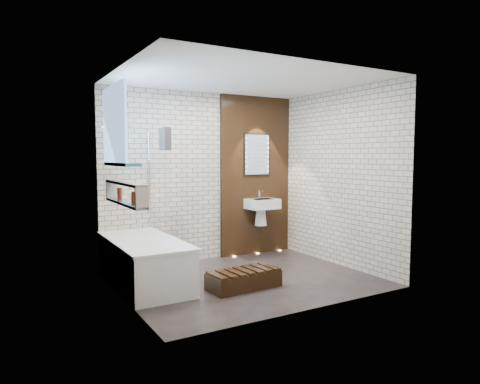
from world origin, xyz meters
TOP-DOWN VIEW (x-y plane):
  - ground at (0.00, 0.00)m, footprint 3.20×3.20m
  - room_shell at (0.00, 0.00)m, footprint 3.24×3.20m
  - walnut_panel at (0.95, 1.27)m, footprint 1.30×0.06m
  - clerestory_window at (-1.57, 0.35)m, footprint 0.18×1.00m
  - display_niche at (-1.53, 0.15)m, footprint 0.14×1.30m
  - bathtub at (-1.22, 0.45)m, footprint 0.79×1.74m
  - bath_screen at (-0.87, 0.89)m, footprint 0.01×0.78m
  - towel at (-0.87, 0.60)m, footprint 0.09×0.23m
  - shower_head at (-1.30, 0.95)m, footprint 0.18×0.18m
  - washbasin at (0.95, 1.07)m, footprint 0.50×0.36m
  - led_mirror at (0.95, 1.23)m, footprint 0.50×0.02m
  - walnut_step at (-0.21, -0.30)m, footprint 0.92×0.45m
  - niche_bottles at (-1.53, 0.02)m, footprint 0.06×0.67m
  - sill_vases at (-1.50, 0.47)m, footprint 0.18×0.18m
  - floor_uplights at (0.95, 1.20)m, footprint 0.96×0.06m

SIDE VIEW (x-z plane):
  - ground at x=0.00m, z-range 0.00..0.00m
  - floor_uplights at x=0.95m, z-range 0.00..0.01m
  - walnut_step at x=-0.21m, z-range 0.00..0.20m
  - bathtub at x=-1.22m, z-range -0.06..0.64m
  - washbasin at x=0.95m, z-range 0.50..1.08m
  - niche_bottles at x=-1.53m, z-range 1.09..1.24m
  - display_niche at x=-1.53m, z-range 1.07..1.33m
  - bath_screen at x=-0.87m, z-range 0.58..1.98m
  - walnut_panel at x=0.95m, z-range 0.00..2.60m
  - room_shell at x=0.00m, z-range 0.00..2.60m
  - sill_vases at x=-1.50m, z-range 1.55..1.73m
  - led_mirror at x=0.95m, z-range 1.30..2.00m
  - towel at x=-0.87m, z-range 1.70..2.00m
  - clerestory_window at x=-1.57m, z-range 1.43..2.37m
  - shower_head at x=-1.30m, z-range 1.99..2.01m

